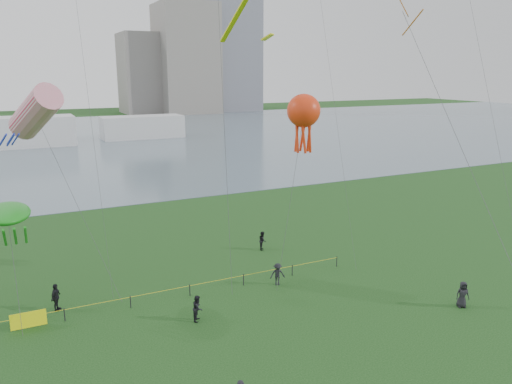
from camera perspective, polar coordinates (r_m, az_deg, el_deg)
name	(u,v)px	position (r m, az deg, el deg)	size (l,w,h in m)	color
lake	(77,140)	(117.05, -19.73, 5.57)	(400.00, 120.00, 0.08)	slate
building_mid	(186,59)	(186.84, -7.97, 14.80)	(20.00, 20.00, 38.00)	slate
building_low	(144,74)	(188.73, -12.65, 13.07)	(16.00, 18.00, 28.00)	slate
pavilion_left	(16,132)	(111.08, -25.73, 6.18)	(22.00, 8.00, 6.00)	silver
pavilion_right	(142,127)	(117.12, -12.86, 7.25)	(18.00, 7.00, 5.00)	silver
fence	(96,307)	(33.49, -17.79, -12.36)	(24.07, 0.07, 1.05)	black
spectator_a	(198,308)	(31.41, -6.67, -13.03)	(0.79, 0.62, 1.63)	black
spectator_b	(278,274)	(35.98, 2.48, -9.36)	(1.05, 0.60, 1.63)	black
spectator_c	(56,297)	(34.77, -21.90, -11.10)	(1.05, 0.44, 1.79)	black
spectator_d	(463,294)	(35.40, 22.54, -10.75)	(0.85, 0.55, 1.74)	black
spectator_g	(263,241)	(42.75, 0.76, -5.57)	(0.78, 0.60, 1.60)	black
kite_windsock	(36,112)	(36.71, -23.89, 8.34)	(6.30, 8.07, 14.19)	#3F3F42
kite_creature	(7,214)	(33.11, -26.54, -2.23)	(2.59, 5.19, 7.11)	#3F3F42
kite_octopus	(304,112)	(34.94, 5.47, 9.13)	(3.95, 2.66, 13.38)	#3F3F42
kite_delta	(412,27)	(31.15, 17.42, 17.53)	(2.10, 15.08, 19.14)	#3F3F42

